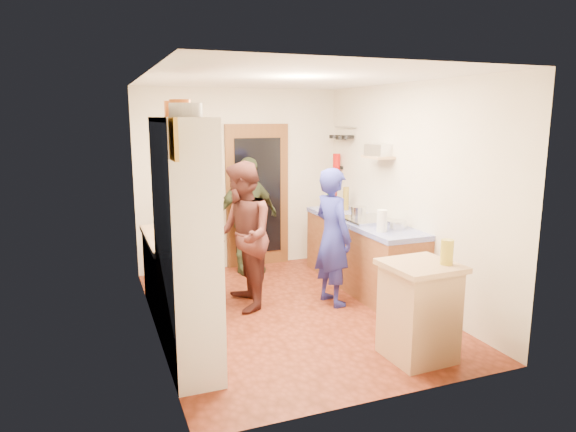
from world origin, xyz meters
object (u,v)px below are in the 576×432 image
island_base (419,314)px  person_left (244,236)px  person_hob (336,237)px  right_counter_base (362,255)px  person_back (248,216)px  hutch_body (185,245)px

island_base → person_left: 2.19m
person_hob → right_counter_base: bearing=-63.8°
person_hob → person_left: (-1.04, 0.28, 0.04)m
right_counter_base → person_back: size_ratio=1.33×
right_counter_base → person_hob: size_ratio=1.35×
hutch_body → right_counter_base: size_ratio=1.00×
person_left → person_back: size_ratio=1.04×
hutch_body → person_back: (1.30, 2.43, -0.27)m
person_hob → person_back: size_ratio=0.98×
person_hob → island_base: bearing=172.9°
person_hob → person_left: person_left is taller
hutch_body → island_base: (1.98, -0.69, -0.67)m
right_counter_base → person_back: (-1.20, 1.13, 0.41)m
right_counter_base → person_left: person_left is taller
island_base → person_left: (-1.12, 1.84, 0.43)m
hutch_body → person_left: hutch_body is taller
island_base → person_back: person_back is taller
right_counter_base → hutch_body: bearing=-152.5°
person_left → right_counter_base: bearing=100.8°
person_hob → person_left: bearing=65.1°
hutch_body → right_counter_base: (2.50, 1.30, -0.68)m
hutch_body → person_left: bearing=52.9°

